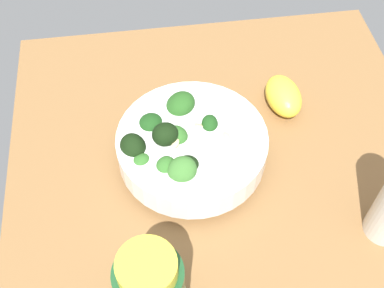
# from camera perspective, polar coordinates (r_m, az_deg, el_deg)

# --- Properties ---
(ground_plane) EXTENTS (0.63, 0.63, 0.03)m
(ground_plane) POSITION_cam_1_polar(r_m,az_deg,el_deg) (0.74, 3.79, -2.95)
(ground_plane) COLOR brown
(bowl_of_broccoli) EXTENTS (0.22, 0.21, 0.09)m
(bowl_of_broccoli) POSITION_cam_1_polar(r_m,az_deg,el_deg) (0.70, -0.37, -0.14)
(bowl_of_broccoli) COLOR white
(bowl_of_broccoli) RESTS_ON ground_plane
(lemon_wedge) EXTENTS (0.06, 0.09, 0.05)m
(lemon_wedge) POSITION_cam_1_polar(r_m,az_deg,el_deg) (0.79, 10.54, 5.49)
(lemon_wedge) COLOR yellow
(lemon_wedge) RESTS_ON ground_plane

